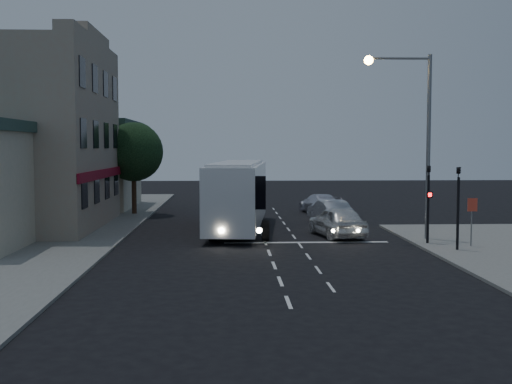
{
  "coord_description": "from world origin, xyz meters",
  "views": [
    {
      "loc": [
        -1.78,
        -28.8,
        4.63
      ],
      "look_at": [
        -0.28,
        5.89,
        2.2
      ],
      "focal_mm": 45.0,
      "sensor_mm": 36.0,
      "label": 1
    }
  ],
  "objects_px": {
    "tour_bus": "(238,193)",
    "car_suv": "(337,222)",
    "traffic_signal_main": "(428,194)",
    "streetlight": "(415,125)",
    "car_sedan_b": "(320,204)",
    "car_sedan_a": "(329,211)",
    "regulatory_sign": "(472,214)",
    "street_tree": "(133,149)",
    "traffic_signal_side": "(458,198)"
  },
  "relations": [
    {
      "from": "car_suv",
      "to": "traffic_signal_side",
      "type": "height_order",
      "value": "traffic_signal_side"
    },
    {
      "from": "tour_bus",
      "to": "car_sedan_b",
      "type": "bearing_deg",
      "value": 61.19
    },
    {
      "from": "tour_bus",
      "to": "traffic_signal_side",
      "type": "xyz_separation_m",
      "value": [
        9.54,
        -8.13,
        0.36
      ]
    },
    {
      "from": "traffic_signal_main",
      "to": "streetlight",
      "type": "relative_size",
      "value": 0.46
    },
    {
      "from": "car_suv",
      "to": "traffic_signal_main",
      "type": "bearing_deg",
      "value": 130.28
    },
    {
      "from": "tour_bus",
      "to": "traffic_signal_main",
      "type": "distance_m",
      "value": 10.77
    },
    {
      "from": "traffic_signal_main",
      "to": "traffic_signal_side",
      "type": "bearing_deg",
      "value": -70.51
    },
    {
      "from": "street_tree",
      "to": "tour_bus",
      "type": "bearing_deg",
      "value": -49.28
    },
    {
      "from": "regulatory_sign",
      "to": "street_tree",
      "type": "distance_m",
      "value": 23.4
    },
    {
      "from": "car_sedan_b",
      "to": "traffic_signal_side",
      "type": "bearing_deg",
      "value": 94.21
    },
    {
      "from": "car_suv",
      "to": "traffic_signal_side",
      "type": "relative_size",
      "value": 1.14
    },
    {
      "from": "car_suv",
      "to": "car_sedan_b",
      "type": "height_order",
      "value": "car_suv"
    },
    {
      "from": "tour_bus",
      "to": "car_suv",
      "type": "xyz_separation_m",
      "value": [
        5.05,
        -3.13,
        -1.26
      ]
    },
    {
      "from": "tour_bus",
      "to": "traffic_signal_side",
      "type": "relative_size",
      "value": 3.08
    },
    {
      "from": "tour_bus",
      "to": "car_sedan_a",
      "type": "height_order",
      "value": "tour_bus"
    },
    {
      "from": "car_suv",
      "to": "traffic_signal_side",
      "type": "distance_m",
      "value": 6.91
    },
    {
      "from": "regulatory_sign",
      "to": "streetlight",
      "type": "bearing_deg",
      "value": 128.75
    },
    {
      "from": "car_suv",
      "to": "car_sedan_a",
      "type": "relative_size",
      "value": 1.07
    },
    {
      "from": "tour_bus",
      "to": "car_suv",
      "type": "distance_m",
      "value": 6.07
    },
    {
      "from": "car_sedan_a",
      "to": "traffic_signal_main",
      "type": "relative_size",
      "value": 1.07
    },
    {
      "from": "car_sedan_b",
      "to": "traffic_signal_main",
      "type": "relative_size",
      "value": 1.18
    },
    {
      "from": "car_sedan_a",
      "to": "streetlight",
      "type": "relative_size",
      "value": 0.49
    },
    {
      "from": "car_sedan_b",
      "to": "street_tree",
      "type": "relative_size",
      "value": 0.78
    },
    {
      "from": "traffic_signal_main",
      "to": "street_tree",
      "type": "relative_size",
      "value": 0.66
    },
    {
      "from": "car_sedan_b",
      "to": "traffic_signal_main",
      "type": "distance_m",
      "value": 15.06
    },
    {
      "from": "car_sedan_a",
      "to": "regulatory_sign",
      "type": "height_order",
      "value": "regulatory_sign"
    },
    {
      "from": "streetlight",
      "to": "street_tree",
      "type": "height_order",
      "value": "streetlight"
    },
    {
      "from": "car_sedan_b",
      "to": "traffic_signal_main",
      "type": "bearing_deg",
      "value": 93.26
    },
    {
      "from": "car_suv",
      "to": "street_tree",
      "type": "bearing_deg",
      "value": -54.2
    },
    {
      "from": "car_sedan_a",
      "to": "street_tree",
      "type": "relative_size",
      "value": 0.71
    },
    {
      "from": "traffic_signal_side",
      "to": "street_tree",
      "type": "distance_m",
      "value": 23.24
    },
    {
      "from": "tour_bus",
      "to": "car_suv",
      "type": "relative_size",
      "value": 2.69
    },
    {
      "from": "car_sedan_b",
      "to": "streetlight",
      "type": "xyz_separation_m",
      "value": [
        2.77,
        -13.23,
        5.03
      ]
    },
    {
      "from": "tour_bus",
      "to": "traffic_signal_main",
      "type": "relative_size",
      "value": 3.08
    },
    {
      "from": "traffic_signal_side",
      "to": "regulatory_sign",
      "type": "xyz_separation_m",
      "value": [
        1.0,
        0.96,
        -0.82
      ]
    },
    {
      "from": "streetlight",
      "to": "street_tree",
      "type": "bearing_deg",
      "value": 140.49
    },
    {
      "from": "streetlight",
      "to": "street_tree",
      "type": "distance_m",
      "value": 20.19
    },
    {
      "from": "streetlight",
      "to": "traffic_signal_main",
      "type": "bearing_deg",
      "value": -79.8
    },
    {
      "from": "streetlight",
      "to": "car_sedan_b",
      "type": "bearing_deg",
      "value": 101.84
    },
    {
      "from": "car_suv",
      "to": "regulatory_sign",
      "type": "distance_m",
      "value": 6.86
    },
    {
      "from": "traffic_signal_main",
      "to": "traffic_signal_side",
      "type": "relative_size",
      "value": 1.0
    },
    {
      "from": "car_sedan_a",
      "to": "regulatory_sign",
      "type": "xyz_separation_m",
      "value": [
        4.93,
        -10.1,
        0.88
      ]
    },
    {
      "from": "car_suv",
      "to": "car_sedan_a",
      "type": "bearing_deg",
      "value": -106.48
    },
    {
      "from": "traffic_signal_main",
      "to": "regulatory_sign",
      "type": "relative_size",
      "value": 1.86
    },
    {
      "from": "car_suv",
      "to": "street_tree",
      "type": "distance_m",
      "value": 16.85
    },
    {
      "from": "car_sedan_b",
      "to": "street_tree",
      "type": "bearing_deg",
      "value": -6.62
    },
    {
      "from": "car_sedan_b",
      "to": "car_sedan_a",
      "type": "bearing_deg",
      "value": 79.55
    },
    {
      "from": "traffic_signal_side",
      "to": "traffic_signal_main",
      "type": "bearing_deg",
      "value": 109.49
    },
    {
      "from": "tour_bus",
      "to": "traffic_signal_side",
      "type": "height_order",
      "value": "traffic_signal_side"
    },
    {
      "from": "tour_bus",
      "to": "traffic_signal_main",
      "type": "bearing_deg",
      "value": -29.29
    }
  ]
}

